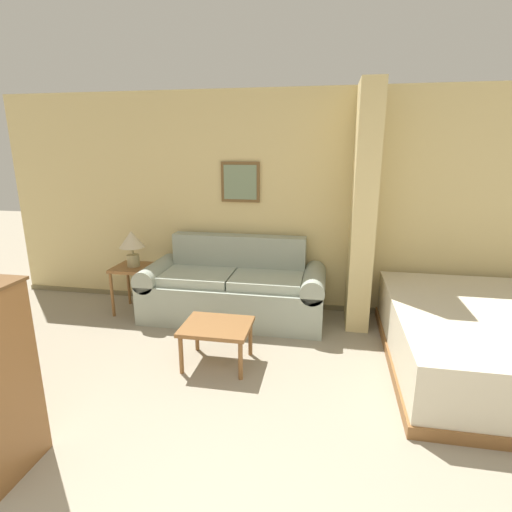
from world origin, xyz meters
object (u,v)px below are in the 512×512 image
Objects in this scene: coffee_table at (217,330)px; bed at (498,340)px; couch at (234,289)px; table_lamp at (132,242)px.

bed reaches higher than coffee_table.
bed is at bearing 8.51° from coffee_table.
bed is at bearing -15.18° from couch.
bed is (3.82, -0.65, -0.58)m from table_lamp.
bed is (2.60, -0.71, -0.06)m from couch.
coffee_table is at bearing -84.75° from couch.
couch is at bearing 164.82° from bed.
couch is 1.09m from coffee_table.
table_lamp is 0.20× the size of bed.
table_lamp reaches higher than bed.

